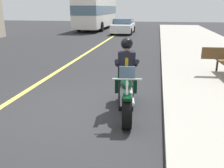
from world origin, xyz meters
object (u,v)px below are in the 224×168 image
at_px(bus_near, 97,12).
at_px(rider_main, 126,68).
at_px(motorcycle_main, 126,94).
at_px(car_dark, 123,26).

bearing_deg(bus_near, rider_main, 15.13).
bearing_deg(motorcycle_main, rider_main, -171.25).
distance_m(motorcycle_main, car_dark, 18.82).
xyz_separation_m(bus_near, car_dark, (4.54, 3.66, -1.18)).
bearing_deg(car_dark, bus_near, -141.14).
bearing_deg(motorcycle_main, bus_near, -164.92).
relative_size(motorcycle_main, car_dark, 0.48).
height_order(motorcycle_main, bus_near, bus_near).
height_order(motorcycle_main, car_dark, car_dark).
relative_size(motorcycle_main, bus_near, 0.20).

